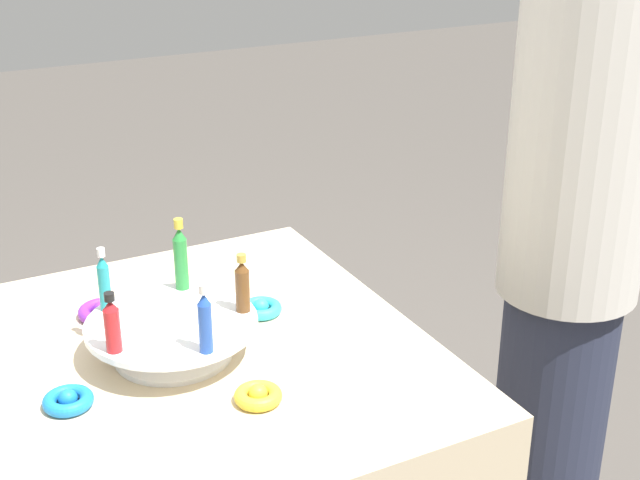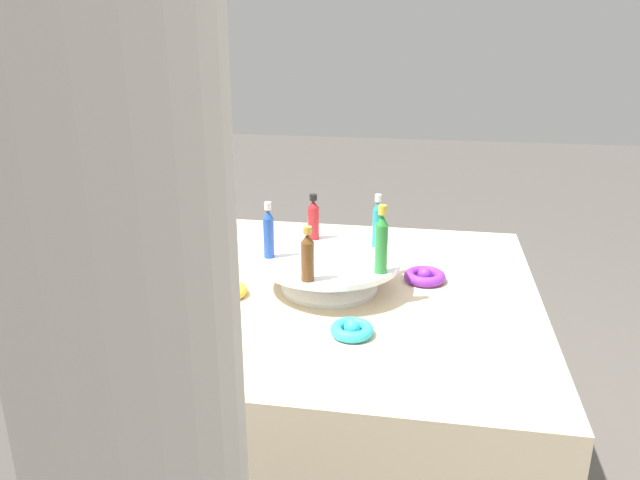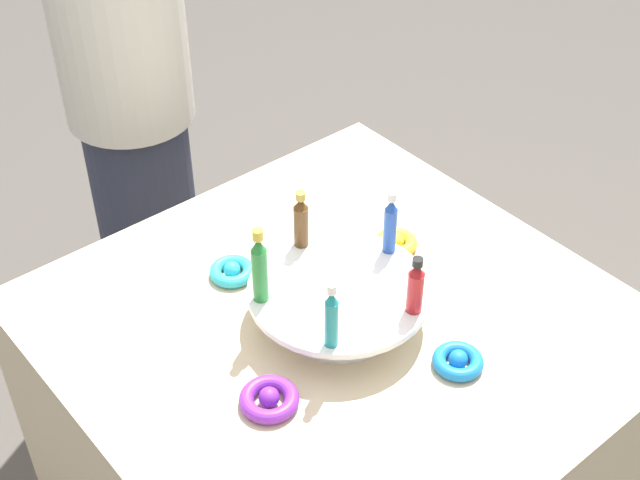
# 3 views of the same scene
# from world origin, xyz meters

# --- Properties ---
(party_table) EXTENTS (0.89, 0.89, 0.74)m
(party_table) POSITION_xyz_m (0.00, 0.00, 0.37)
(party_table) COLOR beige
(party_table) RESTS_ON ground_plane
(display_stand) EXTENTS (0.30, 0.30, 0.07)m
(display_stand) POSITION_xyz_m (0.00, 0.00, 0.79)
(display_stand) COLOR white
(display_stand) RESTS_ON party_table
(bottle_brown) EXTENTS (0.03, 0.03, 0.11)m
(bottle_brown) POSITION_xyz_m (0.13, -0.02, 0.87)
(bottle_brown) COLOR brown
(bottle_brown) RESTS_ON display_stand
(bottle_green) EXTENTS (0.03, 0.03, 0.14)m
(bottle_green) POSITION_xyz_m (0.06, 0.11, 0.88)
(bottle_green) COLOR #288438
(bottle_green) RESTS_ON display_stand
(bottle_teal) EXTENTS (0.02, 0.02, 0.12)m
(bottle_teal) POSITION_xyz_m (-0.09, 0.09, 0.87)
(bottle_teal) COLOR teal
(bottle_teal) RESTS_ON display_stand
(bottle_red) EXTENTS (0.03, 0.03, 0.11)m
(bottle_red) POSITION_xyz_m (-0.12, -0.06, 0.86)
(bottle_red) COLOR #B21E23
(bottle_red) RESTS_ON display_stand
(bottle_blue) EXTENTS (0.02, 0.02, 0.12)m
(bottle_blue) POSITION_xyz_m (0.02, -0.13, 0.87)
(bottle_blue) COLOR #234CAD
(bottle_blue) RESTS_ON display_stand
(ribbon_bow_teal) EXTENTS (0.08, 0.08, 0.03)m
(ribbon_bow_teal) POSITION_xyz_m (0.20, 0.07, 0.76)
(ribbon_bow_teal) COLOR #2DB7CC
(ribbon_bow_teal) RESTS_ON party_table
(ribbon_bow_purple) EXTENTS (0.09, 0.09, 0.03)m
(ribbon_bow_purple) POSITION_xyz_m (-0.07, 0.20, 0.76)
(ribbon_bow_purple) COLOR purple
(ribbon_bow_purple) RESTS_ON party_table
(ribbon_bow_blue) EXTENTS (0.08, 0.08, 0.03)m
(ribbon_bow_blue) POSITION_xyz_m (-0.20, -0.07, 0.76)
(ribbon_bow_blue) COLOR blue
(ribbon_bow_blue) RESTS_ON party_table
(ribbon_bow_gold) EXTENTS (0.08, 0.08, 0.03)m
(ribbon_bow_gold) POSITION_xyz_m (0.07, -0.20, 0.76)
(ribbon_bow_gold) COLOR gold
(ribbon_bow_gold) RESTS_ON party_table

